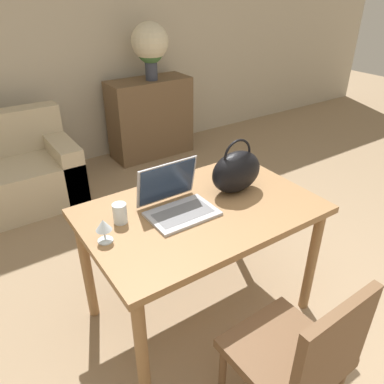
% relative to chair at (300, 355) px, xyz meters
% --- Properties ---
extents(wall_back, '(10.00, 0.06, 2.70)m').
position_rel_chair_xyz_m(wall_back, '(0.17, 3.48, 0.85)').
color(wall_back, '#BCB29E').
rests_on(wall_back, ground_plane).
extents(dining_table, '(1.27, 0.82, 0.77)m').
position_rel_chair_xyz_m(dining_table, '(0.07, 0.81, 0.17)').
color(dining_table, olive).
rests_on(dining_table, ground_plane).
extents(chair, '(0.45, 0.45, 0.89)m').
position_rel_chair_xyz_m(chair, '(0.00, 0.00, 0.00)').
color(chair, brown).
rests_on(chair, ground_plane).
extents(sideboard, '(0.93, 0.40, 0.89)m').
position_rel_chair_xyz_m(sideboard, '(1.02, 3.16, -0.05)').
color(sideboard, brown).
rests_on(sideboard, ground_plane).
extents(laptop, '(0.36, 0.30, 0.25)m').
position_rel_chair_xyz_m(laptop, '(-0.05, 0.88, 0.34)').
color(laptop, '#ADADB2').
rests_on(laptop, dining_table).
extents(drinking_glass, '(0.07, 0.07, 0.11)m').
position_rel_chair_xyz_m(drinking_glass, '(-0.35, 0.93, 0.32)').
color(drinking_glass, silver).
rests_on(drinking_glass, dining_table).
extents(wine_glass, '(0.08, 0.08, 0.12)m').
position_rel_chair_xyz_m(wine_glass, '(-0.47, 0.83, 0.36)').
color(wine_glass, silver).
rests_on(wine_glass, dining_table).
extents(handbag, '(0.32, 0.18, 0.32)m').
position_rel_chair_xyz_m(handbag, '(0.35, 0.86, 0.40)').
color(handbag, black).
rests_on(handbag, dining_table).
extents(flower_vase, '(0.39, 0.39, 0.59)m').
position_rel_chair_xyz_m(flower_vase, '(1.03, 3.11, 0.75)').
color(flower_vase, '#333847').
rests_on(flower_vase, sideboard).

